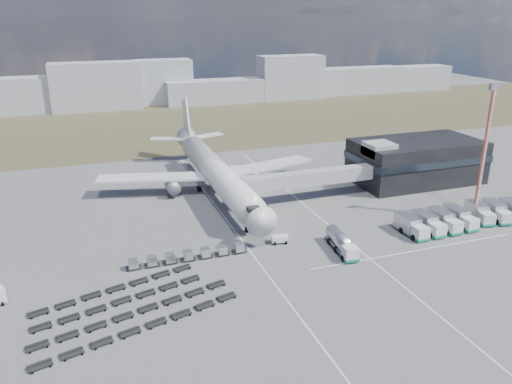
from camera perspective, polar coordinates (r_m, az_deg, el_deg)
name	(u,v)px	position (r m, az deg, el deg)	size (l,w,h in m)	color
ground	(264,253)	(85.89, 0.88, -6.96)	(420.00, 420.00, 0.00)	#565659
grass_strip	(160,124)	(187.80, -10.93, 7.65)	(420.00, 90.00, 0.01)	#47432B
lane_markings	(308,238)	(91.83, 5.98, -5.20)	(47.12, 110.00, 0.01)	silver
terminal	(416,160)	(125.87, 17.79, 3.49)	(30.40, 16.40, 11.00)	black
jet_bridge	(300,179)	(107.05, 5.10, 1.46)	(30.30, 3.80, 7.05)	#939399
airliner	(214,170)	(112.65, -4.82, 2.54)	(51.59, 64.53, 17.62)	silver
skyline	(105,89)	(223.94, -16.84, 11.25)	(320.51, 22.46, 21.38)	#989BA6
fuel_tanker	(342,243)	(86.97, 9.77, -5.77)	(3.51, 9.84, 3.11)	silver
pushback_tug	(279,239)	(89.16, 2.70, -5.44)	(2.93, 1.65, 1.36)	silver
catering_truck	(238,176)	(120.19, -2.08, 1.86)	(2.82, 6.68, 3.05)	silver
service_trucks_near	(436,222)	(99.62, 19.88, -3.23)	(14.05, 8.01, 3.08)	silver
service_trucks_far	(497,212)	(109.33, 25.82, -2.04)	(11.27, 9.41, 3.02)	silver
uld_row	(188,256)	(83.70, -7.79, -7.20)	(20.14, 1.50, 1.56)	black
baggage_dollies	(127,308)	(72.92, -14.50, -12.68)	(29.71, 19.66, 0.65)	black
floodlight_mast	(484,154)	(104.79, 24.60, 4.02)	(2.53, 2.06, 26.62)	red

